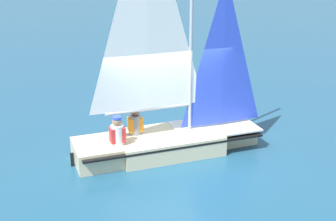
{
  "coord_description": "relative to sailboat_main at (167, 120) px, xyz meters",
  "views": [
    {
      "loc": [
        3.93,
        -9.76,
        4.93
      ],
      "look_at": [
        0.0,
        0.0,
        1.08
      ],
      "focal_mm": 50.0,
      "sensor_mm": 36.0,
      "label": 1
    }
  ],
  "objects": [
    {
      "name": "ground_plane",
      "position": [
        0.01,
        0.01,
        -0.83
      ],
      "size": [
        260.0,
        260.0,
        0.0
      ],
      "primitive_type": "plane",
      "color": "#235675"
    },
    {
      "name": "sailboat_main",
      "position": [
        0.0,
        0.0,
        0.0
      ],
      "size": [
        4.29,
        4.06,
        6.0
      ],
      "rotation": [
        0.0,
        0.0,
        0.73
      ],
      "color": "beige",
      "rests_on": "ground_plane"
    },
    {
      "name": "sailor_helm",
      "position": [
        -0.72,
        -0.29,
        -0.21
      ],
      "size": [
        0.43,
        0.42,
        1.16
      ],
      "rotation": [
        0.0,
        0.0,
        0.73
      ],
      "color": "black",
      "rests_on": "ground_plane"
    },
    {
      "name": "sailor_crew",
      "position": [
        -0.83,
        -1.02,
        -0.2
      ],
      "size": [
        0.43,
        0.42,
        1.16
      ],
      "rotation": [
        0.0,
        0.0,
        0.73
      ],
      "color": "black",
      "rests_on": "ground_plane"
    }
  ]
}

